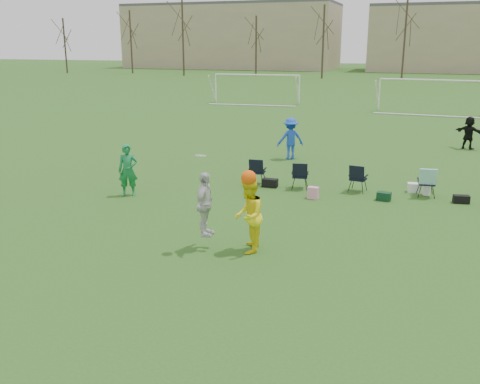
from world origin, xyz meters
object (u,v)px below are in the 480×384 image
at_px(goal_left, 257,81).
at_px(goal_mid, 431,87).
at_px(fielder_blue, 290,139).
at_px(fielder_green_near, 128,170).
at_px(center_contest, 234,211).
at_px(fielder_black, 469,133).

distance_m(goal_left, goal_mid, 14.14).
relative_size(goal_left, goal_mid, 1.00).
bearing_deg(fielder_blue, fielder_green_near, 32.99).
bearing_deg(goal_mid, center_contest, -94.11).
bearing_deg(fielder_black, center_contest, 96.67).
bearing_deg(fielder_blue, fielder_black, -176.83).
bearing_deg(goal_left, center_contest, -78.38).
relative_size(fielder_black, goal_mid, 0.21).
bearing_deg(goal_mid, fielder_green_near, -105.29).
distance_m(center_contest, goal_left, 33.81).
bearing_deg(center_contest, fielder_black, 68.94).
height_order(fielder_green_near, fielder_blue, fielder_blue).
relative_size(fielder_green_near, fielder_black, 1.11).
height_order(center_contest, goal_left, goal_left).
bearing_deg(fielder_blue, goal_mid, -137.45).
height_order(fielder_blue, fielder_black, fielder_blue).
bearing_deg(fielder_green_near, goal_left, 72.65).
height_order(fielder_blue, center_contest, center_contest).
distance_m(fielder_green_near, fielder_blue, 8.46).
height_order(fielder_black, goal_left, goal_left).
relative_size(fielder_black, center_contest, 0.65).
bearing_deg(fielder_green_near, goal_mid, 44.31).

